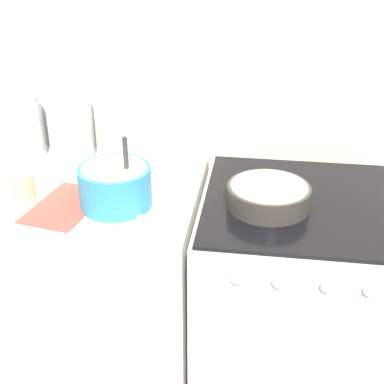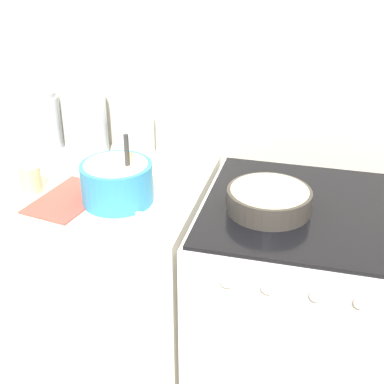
{
  "view_description": "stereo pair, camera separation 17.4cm",
  "coord_description": "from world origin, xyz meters",
  "views": [
    {
      "loc": [
        0.21,
        -1.27,
        1.77
      ],
      "look_at": [
        -0.01,
        0.26,
        0.96
      ],
      "focal_mm": 50.0,
      "sensor_mm": 36.0,
      "label": 1
    },
    {
      "loc": [
        0.38,
        -1.24,
        1.77
      ],
      "look_at": [
        -0.01,
        0.26,
        0.96
      ],
      "focal_mm": 50.0,
      "sensor_mm": 36.0,
      "label": 2
    }
  ],
  "objects": [
    {
      "name": "mixing_bowl",
      "position": [
        -0.26,
        0.23,
        0.99
      ],
      "size": [
        0.24,
        0.24,
        0.24
      ],
      "color": "#338CBF",
      "rests_on": "countertop_cabinet"
    },
    {
      "name": "recipe_page",
      "position": [
        -0.42,
        0.19,
        0.92
      ],
      "size": [
        0.23,
        0.32,
        0.01
      ],
      "color": "#CC4C3F",
      "rests_on": "countertop_cabinet"
    },
    {
      "name": "tin_can",
      "position": [
        -0.57,
        0.21,
        0.96
      ],
      "size": [
        0.07,
        0.07,
        0.1
      ],
      "color": "beige",
      "rests_on": "countertop_cabinet"
    },
    {
      "name": "stove",
      "position": [
        0.35,
        0.34,
        0.46
      ],
      "size": [
        0.68,
        0.7,
        0.91
      ],
      "color": "white",
      "rests_on": "ground_plane"
    },
    {
      "name": "storage_jar_right",
      "position": [
        -0.32,
        0.58,
        1.0
      ],
      "size": [
        0.16,
        0.16,
        0.21
      ],
      "color": "silver",
      "rests_on": "countertop_cabinet"
    },
    {
      "name": "wall_back",
      "position": [
        0.0,
        0.71,
        1.2
      ],
      "size": [
        4.69,
        0.05,
        2.4
      ],
      "color": "beige",
      "rests_on": "ground_plane"
    },
    {
      "name": "storage_jar_left",
      "position": [
        -0.73,
        0.58,
        1.01
      ],
      "size": [
        0.17,
        0.17,
        0.24
      ],
      "color": "silver",
      "rests_on": "countertop_cabinet"
    },
    {
      "name": "storage_jar_middle",
      "position": [
        -0.53,
        0.58,
        1.03
      ],
      "size": [
        0.17,
        0.17,
        0.27
      ],
      "color": "silver",
      "rests_on": "countertop_cabinet"
    },
    {
      "name": "baking_pan",
      "position": [
        0.24,
        0.29,
        0.95
      ],
      "size": [
        0.27,
        0.27,
        0.07
      ],
      "color": "#38332D",
      "rests_on": "stove"
    },
    {
      "name": "measuring_spoon",
      "position": [
        -0.1,
        0.16,
        0.93
      ],
      "size": [
        0.12,
        0.04,
        0.04
      ],
      "color": "white",
      "rests_on": "countertop_cabinet"
    },
    {
      "name": "countertop_cabinet",
      "position": [
        -0.42,
        0.34,
        0.46
      ],
      "size": [
        0.84,
        0.69,
        0.91
      ],
      "color": "silver",
      "rests_on": "ground_plane"
    }
  ]
}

